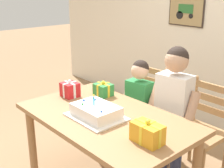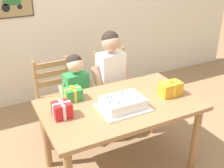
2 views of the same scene
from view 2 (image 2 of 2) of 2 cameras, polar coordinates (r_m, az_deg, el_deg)
ground_plane at (r=3.02m, az=1.59°, el=-16.39°), size 20.00×20.00×0.00m
back_wall at (r=4.04m, az=-11.35°, el=14.89°), size 6.40×0.11×2.60m
dining_table at (r=2.63m, az=1.76°, el=-5.90°), size 1.45×0.86×0.75m
birthday_cake at (r=2.49m, az=2.27°, el=-3.97°), size 0.44×0.34×0.19m
gift_box_red_large at (r=2.75m, az=11.80°, el=-0.97°), size 0.22×0.14×0.17m
gift_box_beside_cake at (r=2.65m, az=-7.95°, el=-2.00°), size 0.16×0.14×0.15m
gift_box_corner_small at (r=2.39m, az=-10.15°, el=-5.20°), size 0.16×0.14×0.17m
chair_left at (r=3.28m, az=-11.02°, el=-3.20°), size 0.43×0.43×0.92m
chair_right at (r=3.51m, az=0.48°, el=-0.61°), size 0.43×0.43×0.92m
child_older at (r=3.14m, az=-0.24°, el=2.03°), size 0.47×0.28×1.26m
child_younger at (r=3.05m, az=-7.23°, el=-1.48°), size 0.40×0.23×1.06m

